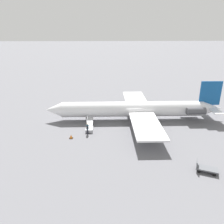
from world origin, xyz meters
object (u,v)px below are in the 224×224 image
at_px(airplane_main, 138,109).
at_px(passenger, 87,128).
at_px(luggage_cart, 206,168).
at_px(boarding_stairs, 90,127).

distance_m(airplane_main, passenger, 9.88).
distance_m(passenger, luggage_cart, 16.58).
xyz_separation_m(airplane_main, luggage_cart, (-5.07, 15.03, -1.53)).
bearing_deg(airplane_main, luggage_cart, 109.31).
height_order(airplane_main, luggage_cart, airplane_main).
relative_size(boarding_stairs, luggage_cart, 1.64).
relative_size(airplane_main, boarding_stairs, 7.43).
relative_size(passenger, luggage_cart, 0.71).
distance_m(airplane_main, boarding_stairs, 9.07).
height_order(boarding_stairs, luggage_cart, boarding_stairs).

